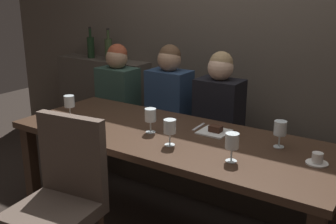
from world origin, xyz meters
The scene contains 18 objects.
back_wall_tiled centered at (0.00, 1.22, 1.50)m, with size 6.00×0.12×3.00m, color brown.
back_counter centered at (-1.55, 1.04, 0.47)m, with size 1.10×0.28×0.95m, color #494138.
dining_table centered at (0.00, 0.00, 0.65)m, with size 2.20×0.84×0.74m.
banquette_bench centered at (0.00, 0.70, 0.23)m, with size 2.50×0.44×0.45m.
chair_near_side centered at (-0.27, -0.72, 0.56)m, with size 0.49×0.49×0.98m.
diner_redhead centered at (-1.04, 0.68, 0.80)m, with size 0.36×0.24×0.74m.
diner_bearded centered at (-0.49, 0.71, 0.81)m, with size 0.36×0.24×0.77m.
diner_far_end centered at (0.00, 0.69, 0.80)m, with size 0.36×0.24×0.75m.
wine_bottle_dark_red centered at (-1.71, 1.03, 1.07)m, with size 0.08×0.08×0.33m.
wine_bottle_pale_label centered at (-1.44, 1.02, 1.07)m, with size 0.08×0.08×0.33m.
wine_glass_far_left centered at (0.10, -0.17, 0.86)m, with size 0.08×0.08×0.16m.
wine_glass_near_right centered at (-0.83, -0.11, 0.85)m, with size 0.08×0.08×0.16m.
wine_glass_far_right centered at (-0.14, -0.05, 0.86)m, with size 0.08×0.08×0.16m.
wine_glass_center_front centered at (0.51, -0.18, 0.85)m, with size 0.08×0.08×0.16m.
wine_glass_near_left centered at (0.66, 0.17, 0.85)m, with size 0.08×0.08×0.16m.
espresso_cup centered at (0.92, 0.05, 0.77)m, with size 0.12×0.12×0.06m.
dessert_plate centered at (0.22, 0.18, 0.75)m, with size 0.19×0.19×0.05m.
fork_on_table centered at (0.08, 0.22, 0.74)m, with size 0.02×0.17×0.01m, color silver.
Camera 1 is at (1.35, -2.07, 1.65)m, focal length 42.80 mm.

